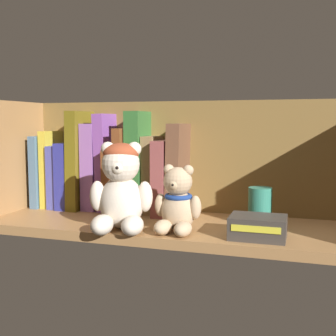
# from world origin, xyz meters

# --- Properties ---
(shelf_board) EXTENTS (0.81, 0.26, 0.02)m
(shelf_board) POSITION_xyz_m (0.00, 0.00, 0.01)
(shelf_board) COLOR #9E7042
(shelf_board) RESTS_ON ground
(shelf_back_panel) EXTENTS (0.84, 0.01, 0.28)m
(shelf_back_panel) POSITION_xyz_m (0.00, 0.13, 0.14)
(shelf_back_panel) COLOR brown
(shelf_back_panel) RESTS_ON ground
(shelf_side_panel_left) EXTENTS (0.02, 0.28, 0.28)m
(shelf_side_panel_left) POSITION_xyz_m (-0.42, 0.00, 0.14)
(shelf_side_panel_left) COLOR #9E7042
(shelf_side_panel_left) RESTS_ON ground
(book_0) EXTENTS (0.02, 0.13, 0.18)m
(book_0) POSITION_xyz_m (-0.38, 0.10, 0.11)
(book_0) COLOR #466683
(book_0) RESTS_ON shelf_board
(book_1) EXTENTS (0.02, 0.11, 0.19)m
(book_1) POSITION_xyz_m (-0.36, 0.10, 0.12)
(book_1) COLOR gold
(book_1) RESTS_ON shelf_board
(book_2) EXTENTS (0.02, 0.12, 0.16)m
(book_2) POSITION_xyz_m (-0.34, 0.10, 0.10)
(book_2) COLOR #46499E
(book_2) RESTS_ON shelf_board
(book_3) EXTENTS (0.03, 0.13, 0.16)m
(book_3) POSITION_xyz_m (-0.31, 0.10, 0.10)
(book_3) COLOR navy
(book_3) RESTS_ON shelf_board
(book_4) EXTENTS (0.03, 0.13, 0.24)m
(book_4) POSITION_xyz_m (-0.27, 0.10, 0.14)
(book_4) COLOR brown
(book_4) RESTS_ON shelf_board
(book_5) EXTENTS (0.03, 0.10, 0.21)m
(book_5) POSITION_xyz_m (-0.24, 0.10, 0.13)
(book_5) COLOR #945EAD
(book_5) RESTS_ON shelf_board
(book_6) EXTENTS (0.03, 0.10, 0.23)m
(book_6) POSITION_xyz_m (-0.21, 0.10, 0.14)
(book_6) COLOR #82489D
(book_6) RESTS_ON shelf_board
(book_7) EXTENTS (0.02, 0.15, 0.15)m
(book_7) POSITION_xyz_m (-0.18, 0.10, 0.10)
(book_7) COLOR brown
(book_7) RESTS_ON shelf_board
(book_8) EXTENTS (0.02, 0.15, 0.20)m
(book_8) POSITION_xyz_m (-0.15, 0.10, 0.12)
(book_8) COLOR brown
(book_8) RESTS_ON shelf_board
(book_9) EXTENTS (0.04, 0.12, 0.24)m
(book_9) POSITION_xyz_m (-0.12, 0.10, 0.14)
(book_9) COLOR #2E662D
(book_9) RESTS_ON shelf_board
(book_10) EXTENTS (0.03, 0.10, 0.18)m
(book_10) POSITION_xyz_m (-0.09, 0.10, 0.11)
(book_10) COLOR olive
(book_10) RESTS_ON shelf_board
(book_11) EXTENTS (0.03, 0.15, 0.17)m
(book_11) POSITION_xyz_m (-0.06, 0.10, 0.11)
(book_11) COLOR brown
(book_11) RESTS_ON shelf_board
(book_12) EXTENTS (0.04, 0.14, 0.21)m
(book_12) POSITION_xyz_m (-0.02, 0.10, 0.13)
(book_12) COLOR brown
(book_12) RESTS_ON shelf_board
(teddy_bear_larger) EXTENTS (0.13, 0.14, 0.18)m
(teddy_bear_larger) POSITION_xyz_m (-0.09, -0.08, 0.10)
(teddy_bear_larger) COLOR beige
(teddy_bear_larger) RESTS_ON shelf_board
(teddy_bear_smaller) EXTENTS (0.10, 0.10, 0.13)m
(teddy_bear_smaller) POSITION_xyz_m (0.02, -0.07, 0.08)
(teddy_bear_smaller) COLOR tan
(teddy_bear_smaller) RESTS_ON shelf_board
(pillar_candle) EXTENTS (0.05, 0.05, 0.08)m
(pillar_candle) POSITION_xyz_m (0.17, 0.03, 0.06)
(pillar_candle) COLOR #2D7A66
(pillar_candle) RESTS_ON shelf_board
(small_product_box) EXTENTS (0.10, 0.08, 0.04)m
(small_product_box) POSITION_xyz_m (0.18, -0.07, 0.04)
(small_product_box) COLOR #38332D
(small_product_box) RESTS_ON shelf_board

